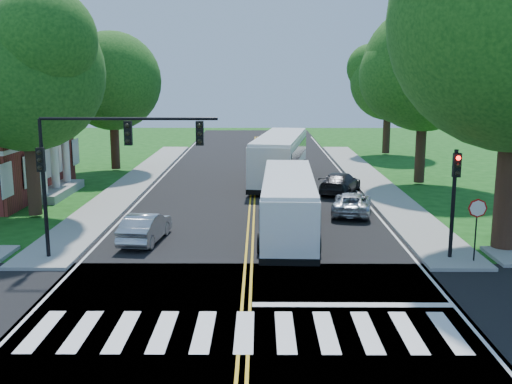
{
  "coord_description": "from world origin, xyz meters",
  "views": [
    {
      "loc": [
        0.45,
        -16.98,
        7.39
      ],
      "look_at": [
        0.28,
        8.73,
        2.4
      ],
      "focal_mm": 42.0,
      "sensor_mm": 36.0,
      "label": 1
    }
  ],
  "objects_px": {
    "suv": "(352,203)",
    "dark_sedan": "(340,183)",
    "signal_nw": "(100,154)",
    "signal_ne": "(454,189)",
    "bus_follow": "(280,157)",
    "bus_lead": "(288,203)",
    "hatchback": "(145,227)"
  },
  "relations": [
    {
      "from": "signal_nw",
      "to": "dark_sedan",
      "type": "xyz_separation_m",
      "value": [
        11.45,
        14.29,
        -3.7
      ]
    },
    {
      "from": "hatchback",
      "to": "suv",
      "type": "bearing_deg",
      "value": -144.64
    },
    {
      "from": "hatchback",
      "to": "suv",
      "type": "relative_size",
      "value": 0.95
    },
    {
      "from": "signal_nw",
      "to": "dark_sedan",
      "type": "height_order",
      "value": "signal_nw"
    },
    {
      "from": "signal_ne",
      "to": "suv",
      "type": "height_order",
      "value": "signal_ne"
    },
    {
      "from": "suv",
      "to": "signal_nw",
      "type": "bearing_deg",
      "value": 47.62
    },
    {
      "from": "hatchback",
      "to": "dark_sedan",
      "type": "relative_size",
      "value": 0.88
    },
    {
      "from": "signal_ne",
      "to": "bus_follow",
      "type": "distance_m",
      "value": 19.83
    },
    {
      "from": "suv",
      "to": "bus_lead",
      "type": "bearing_deg",
      "value": 59.91
    },
    {
      "from": "bus_follow",
      "to": "dark_sedan",
      "type": "relative_size",
      "value": 2.82
    },
    {
      "from": "suv",
      "to": "dark_sedan",
      "type": "relative_size",
      "value": 0.93
    },
    {
      "from": "bus_lead",
      "to": "suv",
      "type": "distance_m",
      "value": 5.61
    },
    {
      "from": "bus_lead",
      "to": "hatchback",
      "type": "xyz_separation_m",
      "value": [
        -6.53,
        -1.42,
        -0.82
      ]
    },
    {
      "from": "hatchback",
      "to": "bus_follow",
      "type": "bearing_deg",
      "value": -105.9
    },
    {
      "from": "bus_follow",
      "to": "dark_sedan",
      "type": "distance_m",
      "value": 5.9
    },
    {
      "from": "bus_follow",
      "to": "hatchback",
      "type": "xyz_separation_m",
      "value": [
        -6.63,
        -16.01,
        -1.07
      ]
    },
    {
      "from": "bus_lead",
      "to": "hatchback",
      "type": "relative_size",
      "value": 2.71
    },
    {
      "from": "signal_nw",
      "to": "suv",
      "type": "bearing_deg",
      "value": 36.47
    },
    {
      "from": "signal_ne",
      "to": "bus_follow",
      "type": "height_order",
      "value": "signal_ne"
    },
    {
      "from": "signal_nw",
      "to": "signal_ne",
      "type": "xyz_separation_m",
      "value": [
        14.06,
        0.01,
        -1.41
      ]
    },
    {
      "from": "bus_lead",
      "to": "signal_nw",
      "type": "bearing_deg",
      "value": 30.77
    },
    {
      "from": "signal_nw",
      "to": "bus_follow",
      "type": "relative_size",
      "value": 0.55
    },
    {
      "from": "signal_nw",
      "to": "bus_follow",
      "type": "xyz_separation_m",
      "value": [
        7.75,
        18.77,
        -2.63
      ]
    },
    {
      "from": "bus_follow",
      "to": "signal_nw",
      "type": "bearing_deg",
      "value": 76.16
    },
    {
      "from": "bus_follow",
      "to": "hatchback",
      "type": "bearing_deg",
      "value": 76.1
    },
    {
      "from": "signal_nw",
      "to": "bus_follow",
      "type": "bearing_deg",
      "value": 67.56
    },
    {
      "from": "signal_nw",
      "to": "hatchback",
      "type": "relative_size",
      "value": 1.76
    },
    {
      "from": "signal_ne",
      "to": "dark_sedan",
      "type": "xyz_separation_m",
      "value": [
        -2.61,
        14.28,
        -2.28
      ]
    },
    {
      "from": "signal_ne",
      "to": "dark_sedan",
      "type": "relative_size",
      "value": 0.96
    },
    {
      "from": "bus_lead",
      "to": "dark_sedan",
      "type": "distance_m",
      "value": 10.82
    },
    {
      "from": "signal_ne",
      "to": "suv",
      "type": "bearing_deg",
      "value": 108.25
    },
    {
      "from": "signal_nw",
      "to": "signal_ne",
      "type": "relative_size",
      "value": 1.62
    }
  ]
}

